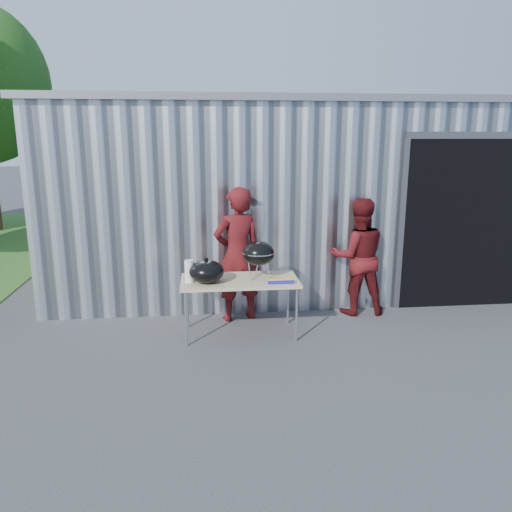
{
  "coord_description": "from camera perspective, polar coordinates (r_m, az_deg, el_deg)",
  "views": [
    {
      "loc": [
        -0.83,
        -5.23,
        2.54
      ],
      "look_at": [
        -0.16,
        0.92,
        1.05
      ],
      "focal_mm": 35.0,
      "sensor_mm": 36.0,
      "label": 1
    }
  ],
  "objects": [
    {
      "name": "person_cook",
      "position": [
        6.91,
        -2.11,
        0.16
      ],
      "size": [
        0.78,
        0.62,
        1.88
      ],
      "primitive_type": "imported",
      "rotation": [
        0.0,
        0.0,
        3.42
      ],
      "color": "#501012",
      "rests_on": "ground"
    },
    {
      "name": "ground",
      "position": [
        5.87,
        2.6,
        -12.09
      ],
      "size": [
        80.0,
        80.0,
        0.0
      ],
      "primitive_type": "plane",
      "color": "#3B3B3E"
    },
    {
      "name": "paper_towels",
      "position": [
        6.31,
        -7.61,
        -1.73
      ],
      "size": [
        0.12,
        0.12,
        0.28
      ],
      "primitive_type": "cylinder",
      "color": "white",
      "rests_on": "folding_table"
    },
    {
      "name": "person_bystander",
      "position": [
        7.34,
        11.59,
        -0.07
      ],
      "size": [
        0.85,
        0.68,
        1.69
      ],
      "primitive_type": "imported",
      "rotation": [
        0.0,
        0.0,
        3.09
      ],
      "color": "#501012",
      "rests_on": "ground"
    },
    {
      "name": "building",
      "position": [
        10.02,
        3.9,
        7.8
      ],
      "size": [
        8.2,
        6.2,
        3.1
      ],
      "color": "silver",
      "rests_on": "ground"
    },
    {
      "name": "grill_lid",
      "position": [
        6.26,
        -5.67,
        -1.77
      ],
      "size": [
        0.44,
        0.44,
        0.32
      ],
      "color": "black",
      "rests_on": "folding_table"
    },
    {
      "name": "white_tub",
      "position": [
        6.56,
        -6.81,
        -1.93
      ],
      "size": [
        0.2,
        0.15,
        0.1
      ],
      "primitive_type": "cube",
      "color": "white",
      "rests_on": "folding_table"
    },
    {
      "name": "folding_table",
      "position": [
        6.42,
        -1.88,
        -3.02
      ],
      "size": [
        1.5,
        0.75,
        0.75
      ],
      "color": "tan",
      "rests_on": "ground"
    },
    {
      "name": "foil_box",
      "position": [
        6.22,
        2.86,
        -2.9
      ],
      "size": [
        0.32,
        0.05,
        0.06
      ],
      "color": "#1C19A5",
      "rests_on": "folding_table"
    },
    {
      "name": "kettle_grill",
      "position": [
        6.34,
        0.28,
        1.11
      ],
      "size": [
        0.42,
        0.42,
        0.93
      ],
      "color": "black",
      "rests_on": "folding_table"
    }
  ]
}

